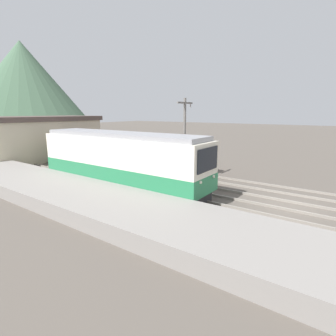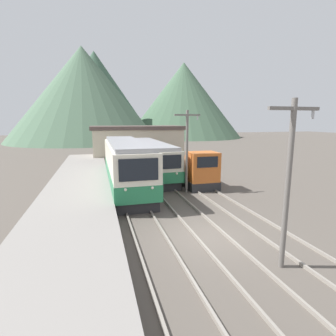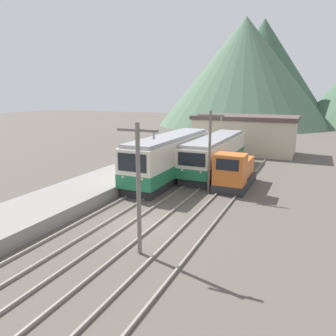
{
  "view_description": "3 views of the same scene",
  "coord_description": "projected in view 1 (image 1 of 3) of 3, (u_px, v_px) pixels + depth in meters",
  "views": [
    {
      "loc": [
        -15.05,
        -2.63,
        5.22
      ],
      "look_at": [
        -1.18,
        7.19,
        1.55
      ],
      "focal_mm": 28.0,
      "sensor_mm": 36.0,
      "label": 1
    },
    {
      "loc": [
        -4.81,
        -10.77,
        5.44
      ],
      "look_at": [
        0.27,
        7.85,
        1.94
      ],
      "focal_mm": 28.0,
      "sensor_mm": 36.0,
      "label": 2
    },
    {
      "loc": [
        8.76,
        -15.58,
        7.42
      ],
      "look_at": [
        -1.36,
        6.92,
        1.77
      ],
      "focal_mm": 35.0,
      "sensor_mm": 36.0,
      "label": 3
    }
  ],
  "objects": [
    {
      "name": "commuter_train_left",
      "position": [
        121.0,
        163.0,
        17.87
      ],
      "size": [
        2.84,
        13.25,
        3.86
      ],
      "color": "#28282B",
      "rests_on": "ground"
    },
    {
      "name": "shunting_locomotive",
      "position": [
        173.0,
        159.0,
        22.43
      ],
      "size": [
        2.4,
        5.82,
        3.0
      ],
      "color": "#28282B",
      "rests_on": "ground"
    },
    {
      "name": "track_center",
      "position": [
        286.0,
        205.0,
        14.73
      ],
      "size": [
        1.54,
        60.0,
        0.14
      ],
      "color": "gray",
      "rests_on": "ground"
    },
    {
      "name": "catenary_mast_mid",
      "position": [
        185.0,
        136.0,
        19.59
      ],
      "size": [
        2.0,
        0.2,
        6.19
      ],
      "color": "slate",
      "rests_on": "ground"
    },
    {
      "name": "station_building",
      "position": [
        41.0,
        137.0,
        29.33
      ],
      "size": [
        12.6,
        6.3,
        4.71
      ],
      "color": "beige",
      "rests_on": "ground"
    },
    {
      "name": "commuter_train_center",
      "position": [
        108.0,
        154.0,
        22.64
      ],
      "size": [
        2.84,
        13.43,
        3.39
      ],
      "color": "#28282B",
      "rests_on": "ground"
    },
    {
      "name": "platform_left",
      "position": [
        249.0,
        247.0,
        9.52
      ],
      "size": [
        4.5,
        54.0,
        0.82
      ],
      "primitive_type": "cube",
      "color": "gray",
      "rests_on": "ground"
    },
    {
      "name": "track_left",
      "position": [
        274.0,
        222.0,
        12.5
      ],
      "size": [
        1.54,
        60.0,
        0.14
      ],
      "color": "gray",
      "rests_on": "ground"
    },
    {
      "name": "ground_plane",
      "position": [
        285.0,
        207.0,
        14.59
      ],
      "size": [
        200.0,
        200.0,
        0.0
      ],
      "primitive_type": "plane",
      "color": "#564F47"
    },
    {
      "name": "track_right",
      "position": [
        296.0,
        192.0,
        17.13
      ],
      "size": [
        1.54,
        60.0,
        0.14
      ],
      "color": "gray",
      "rests_on": "ground"
    }
  ]
}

